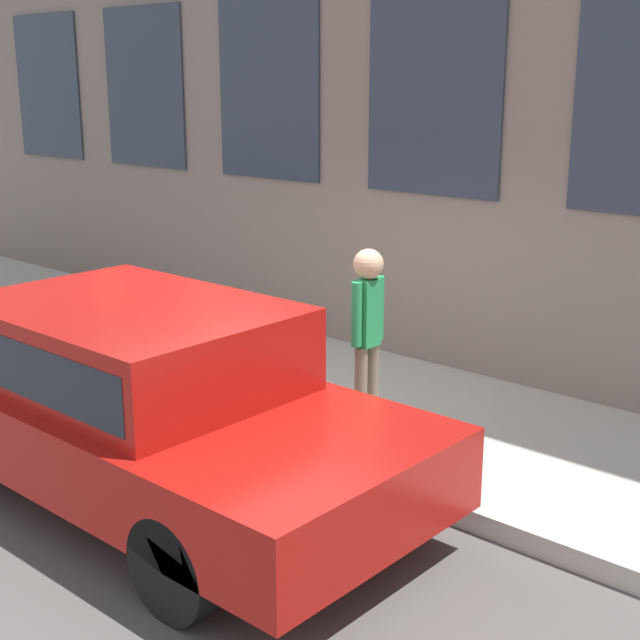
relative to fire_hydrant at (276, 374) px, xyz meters
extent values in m
plane|color=#514F4C|center=(-0.45, -0.12, -0.55)|extent=(80.00, 80.00, 0.00)
cube|color=#B2ADA3|center=(0.88, -0.12, -0.47)|extent=(2.67, 60.00, 0.17)
cube|color=gray|center=(2.36, -0.12, 3.22)|extent=(0.30, 40.00, 7.54)
cube|color=#2D3847|center=(2.19, -0.12, 2.48)|extent=(0.03, 1.62, 2.09)
cube|color=#2D3847|center=(2.19, 2.23, 2.48)|extent=(0.03, 1.62, 2.09)
cube|color=#2D3847|center=(2.19, 4.57, 2.48)|extent=(0.03, 1.62, 2.09)
cube|color=#2D3847|center=(2.19, 6.92, 2.48)|extent=(0.03, 1.62, 2.09)
cylinder|color=gray|center=(0.00, 0.00, -0.36)|extent=(0.31, 0.31, 0.04)
cylinder|color=gray|center=(0.00, 0.00, -0.07)|extent=(0.23, 0.23, 0.63)
sphere|color=slate|center=(0.00, 0.00, 0.25)|extent=(0.24, 0.24, 0.24)
cylinder|color=black|center=(0.00, 0.00, 0.32)|extent=(0.08, 0.08, 0.10)
cylinder|color=gray|center=(0.00, -0.17, 0.01)|extent=(0.09, 0.10, 0.09)
cylinder|color=gray|center=(0.00, 0.17, 0.01)|extent=(0.09, 0.10, 0.09)
cylinder|color=#726651|center=(0.17, -0.86, 0.00)|extent=(0.11, 0.11, 0.77)
cylinder|color=#726651|center=(0.33, -0.86, 0.00)|extent=(0.11, 0.11, 0.77)
cube|color=#268C4C|center=(0.25, -0.86, 0.68)|extent=(0.21, 0.15, 0.58)
cylinder|color=#268C4C|center=(0.10, -0.86, 0.70)|extent=(0.09, 0.09, 0.55)
cylinder|color=#268C4C|center=(0.40, -0.86, 0.70)|extent=(0.09, 0.09, 0.55)
sphere|color=tan|center=(0.25, -0.86, 1.10)|extent=(0.26, 0.26, 0.26)
cylinder|color=black|center=(-0.75, 1.48, -0.22)|extent=(0.24, 0.68, 0.68)
cylinder|color=black|center=(-2.50, -1.62, -0.22)|extent=(0.24, 0.68, 0.68)
cylinder|color=black|center=(-0.75, -1.62, -0.22)|extent=(0.24, 0.68, 0.68)
cube|color=#A5140F|center=(-1.62, -0.07, 0.07)|extent=(1.99, 4.99, 0.57)
cube|color=#A5140F|center=(-1.62, -0.07, 0.67)|extent=(1.75, 2.40, 0.62)
cube|color=#1E232D|center=(-1.62, -0.07, 0.67)|extent=(1.76, 2.21, 0.40)
camera|label=1|loc=(-5.48, -5.40, 2.60)|focal=50.00mm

